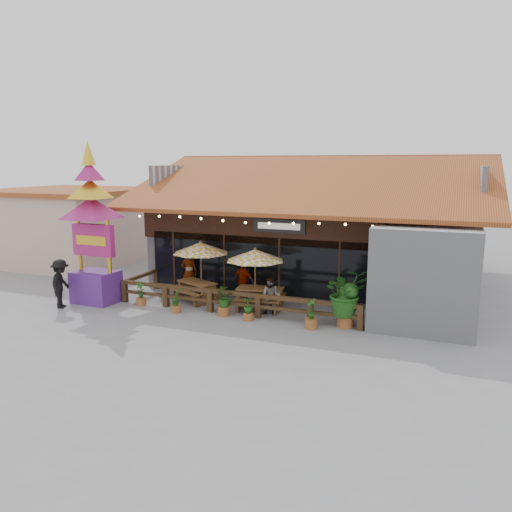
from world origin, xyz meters
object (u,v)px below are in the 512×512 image
at_px(picnic_table_left, 197,288).
at_px(pedestrian, 61,284).
at_px(tropical_plant, 346,294).
at_px(umbrella_left, 201,248).
at_px(umbrella_right, 255,255).
at_px(picnic_table_right, 260,295).
at_px(thai_sign_tower, 92,212).

bearing_deg(picnic_table_left, pedestrian, -147.20).
bearing_deg(tropical_plant, umbrella_left, 168.33).
height_order(tropical_plant, pedestrian, tropical_plant).
relative_size(umbrella_right, picnic_table_right, 1.22).
bearing_deg(picnic_table_right, tropical_plant, -14.95).
xyz_separation_m(picnic_table_left, picnic_table_right, (2.91, -0.16, 0.03)).
bearing_deg(thai_sign_tower, picnic_table_left, 24.80).
bearing_deg(umbrella_right, picnic_table_left, 176.00).
distance_m(tropical_plant, pedestrian, 11.20).
bearing_deg(tropical_plant, thai_sign_tower, -176.46).
xyz_separation_m(umbrella_right, tropical_plant, (3.80, -0.93, -0.93)).
bearing_deg(tropical_plant, pedestrian, -170.68).
distance_m(umbrella_left, thai_sign_tower, 4.61).
bearing_deg(picnic_table_right, thai_sign_tower, -166.60).
distance_m(thai_sign_tower, tropical_plant, 10.62).
height_order(umbrella_right, picnic_table_left, umbrella_right).
xyz_separation_m(umbrella_left, umbrella_right, (2.61, -0.40, -0.06)).
height_order(picnic_table_left, thai_sign_tower, thai_sign_tower).
bearing_deg(umbrella_left, pedestrian, -145.95).
xyz_separation_m(umbrella_right, picnic_table_left, (-2.70, 0.19, -1.60)).
height_order(umbrella_left, umbrella_right, umbrella_left).
relative_size(umbrella_left, picnic_table_left, 1.18).
xyz_separation_m(umbrella_left, tropical_plant, (6.41, -1.32, -1.00)).
distance_m(picnic_table_right, thai_sign_tower, 7.58).
bearing_deg(pedestrian, umbrella_left, -77.86).
height_order(picnic_table_left, tropical_plant, tropical_plant).
relative_size(umbrella_left, umbrella_right, 1.03).
relative_size(picnic_table_left, thai_sign_tower, 0.30).
xyz_separation_m(thai_sign_tower, tropical_plant, (10.30, 0.64, -2.52)).
height_order(picnic_table_right, pedestrian, pedestrian).
relative_size(umbrella_right, tropical_plant, 1.16).
height_order(umbrella_left, picnic_table_right, umbrella_left).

